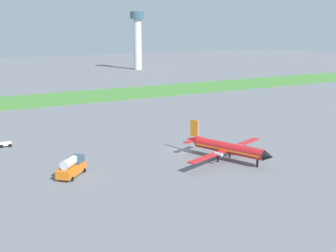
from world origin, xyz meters
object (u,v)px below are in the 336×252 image
at_px(airplane_foreground_turboprop, 227,148).
at_px(baggage_cart_near_gate, 5,144).
at_px(fuel_truck_midfield, 72,167).
at_px(control_tower, 138,35).

height_order(airplane_foreground_turboprop, baggage_cart_near_gate, airplane_foreground_turboprop).
relative_size(airplane_foreground_turboprop, baggage_cart_near_gate, 8.45).
xyz_separation_m(fuel_truck_midfield, control_tower, (91.12, 161.98, 17.74)).
bearing_deg(control_tower, airplane_foreground_turboprop, -110.81).
bearing_deg(fuel_truck_midfield, baggage_cart_near_gate, 58.37).
height_order(fuel_truck_midfield, control_tower, control_tower).
bearing_deg(airplane_foreground_turboprop, baggage_cart_near_gate, -151.51).
height_order(airplane_foreground_turboprop, fuel_truck_midfield, airplane_foreground_turboprop).
bearing_deg(fuel_truck_midfield, airplane_foreground_turboprop, -57.58).
distance_m(airplane_foreground_turboprop, fuel_truck_midfield, 28.01).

